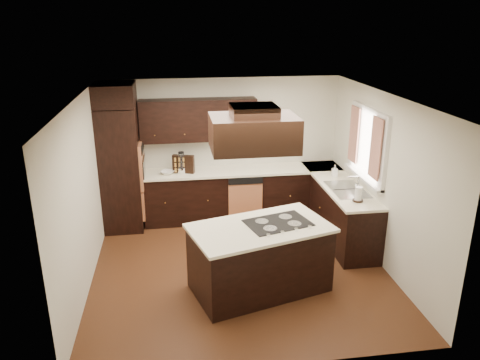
# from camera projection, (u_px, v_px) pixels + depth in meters

# --- Properties ---
(floor) EXTENTS (4.20, 4.20, 0.02)m
(floor) POSITION_uv_depth(u_px,v_px,m) (239.00, 268.00, 6.91)
(floor) COLOR brown
(floor) RESTS_ON ground
(ceiling) EXTENTS (4.20, 4.20, 0.02)m
(ceiling) POSITION_uv_depth(u_px,v_px,m) (239.00, 97.00, 6.07)
(ceiling) COLOR silver
(ceiling) RESTS_ON ground
(wall_back) EXTENTS (4.20, 0.02, 2.50)m
(wall_back) POSITION_uv_depth(u_px,v_px,m) (222.00, 148.00, 8.46)
(wall_back) COLOR beige
(wall_back) RESTS_ON ground
(wall_front) EXTENTS (4.20, 0.02, 2.50)m
(wall_front) POSITION_uv_depth(u_px,v_px,m) (270.00, 263.00, 4.52)
(wall_front) COLOR beige
(wall_front) RESTS_ON ground
(wall_left) EXTENTS (0.02, 4.20, 2.50)m
(wall_left) POSITION_uv_depth(u_px,v_px,m) (82.00, 196.00, 6.20)
(wall_left) COLOR beige
(wall_left) RESTS_ON ground
(wall_right) EXTENTS (0.02, 4.20, 2.50)m
(wall_right) POSITION_uv_depth(u_px,v_px,m) (383.00, 180.00, 6.78)
(wall_right) COLOR beige
(wall_right) RESTS_ON ground
(oven_column) EXTENTS (0.65, 0.75, 2.12)m
(oven_column) POSITION_uv_depth(u_px,v_px,m) (121.00, 169.00, 7.90)
(oven_column) COLOR black
(oven_column) RESTS_ON floor
(wall_oven_face) EXTENTS (0.05, 0.62, 0.78)m
(wall_oven_face) POSITION_uv_depth(u_px,v_px,m) (142.00, 165.00, 7.93)
(wall_oven_face) COLOR #C9794C
(wall_oven_face) RESTS_ON oven_column
(base_cabinets_back) EXTENTS (2.93, 0.60, 0.88)m
(base_cabinets_back) POSITION_uv_depth(u_px,v_px,m) (227.00, 195.00, 8.44)
(base_cabinets_back) COLOR black
(base_cabinets_back) RESTS_ON floor
(base_cabinets_right) EXTENTS (0.60, 2.40, 0.88)m
(base_cabinets_right) POSITION_uv_depth(u_px,v_px,m) (337.00, 209.00, 7.85)
(base_cabinets_right) COLOR black
(base_cabinets_right) RESTS_ON floor
(countertop_back) EXTENTS (2.93, 0.63, 0.04)m
(countertop_back) POSITION_uv_depth(u_px,v_px,m) (227.00, 171.00, 8.28)
(countertop_back) COLOR white
(countertop_back) RESTS_ON base_cabinets_back
(countertop_right) EXTENTS (0.63, 2.40, 0.04)m
(countertop_right) POSITION_uv_depth(u_px,v_px,m) (339.00, 183.00, 7.69)
(countertop_right) COLOR white
(countertop_right) RESTS_ON base_cabinets_right
(upper_cabinets) EXTENTS (2.00, 0.34, 0.72)m
(upper_cabinets) POSITION_uv_depth(u_px,v_px,m) (198.00, 120.00, 8.04)
(upper_cabinets) COLOR black
(upper_cabinets) RESTS_ON wall_back
(dishwasher_front) EXTENTS (0.60, 0.05, 0.72)m
(dishwasher_front) POSITION_uv_depth(u_px,v_px,m) (245.00, 203.00, 8.22)
(dishwasher_front) COLOR #C9794C
(dishwasher_front) RESTS_ON floor
(window_frame) EXTENTS (0.06, 1.32, 1.12)m
(window_frame) POSITION_uv_depth(u_px,v_px,m) (368.00, 144.00, 7.15)
(window_frame) COLOR white
(window_frame) RESTS_ON wall_right
(window_pane) EXTENTS (0.00, 1.20, 1.00)m
(window_pane) POSITION_uv_depth(u_px,v_px,m) (369.00, 144.00, 7.16)
(window_pane) COLOR white
(window_pane) RESTS_ON wall_right
(curtain_left) EXTENTS (0.02, 0.34, 0.90)m
(curtain_left) POSITION_uv_depth(u_px,v_px,m) (376.00, 148.00, 6.74)
(curtain_left) COLOR #CDAE99
(curtain_left) RESTS_ON wall_right
(curtain_right) EXTENTS (0.02, 0.34, 0.90)m
(curtain_right) POSITION_uv_depth(u_px,v_px,m) (354.00, 134.00, 7.52)
(curtain_right) COLOR #CDAE99
(curtain_right) RESTS_ON wall_right
(sink_rim) EXTENTS (0.52, 0.84, 0.01)m
(sink_rim) POSITION_uv_depth(u_px,v_px,m) (347.00, 189.00, 7.36)
(sink_rim) COLOR silver
(sink_rim) RESTS_ON countertop_right
(island) EXTENTS (1.93, 1.39, 0.88)m
(island) POSITION_uv_depth(u_px,v_px,m) (260.00, 259.00, 6.23)
(island) COLOR black
(island) RESTS_ON floor
(island_top) EXTENTS (2.01, 1.46, 0.04)m
(island_top) POSITION_uv_depth(u_px,v_px,m) (260.00, 228.00, 6.08)
(island_top) COLOR white
(island_top) RESTS_ON island
(cooktop) EXTENTS (0.94, 0.75, 0.01)m
(cooktop) POSITION_uv_depth(u_px,v_px,m) (278.00, 223.00, 6.17)
(cooktop) COLOR black
(cooktop) RESTS_ON island_top
(range_hood) EXTENTS (1.05, 0.72, 0.42)m
(range_hood) POSITION_uv_depth(u_px,v_px,m) (254.00, 133.00, 5.69)
(range_hood) COLOR black
(range_hood) RESTS_ON ceiling
(hood_duct) EXTENTS (0.55, 0.50, 0.13)m
(hood_duct) POSITION_uv_depth(u_px,v_px,m) (254.00, 111.00, 5.59)
(hood_duct) COLOR black
(hood_duct) RESTS_ON ceiling
(blender_base) EXTENTS (0.15, 0.15, 0.10)m
(blender_base) POSITION_uv_depth(u_px,v_px,m) (182.00, 170.00, 8.11)
(blender_base) COLOR silver
(blender_base) RESTS_ON countertop_back
(blender_pitcher) EXTENTS (0.13, 0.13, 0.26)m
(blender_pitcher) POSITION_uv_depth(u_px,v_px,m) (181.00, 160.00, 8.05)
(blender_pitcher) COLOR silver
(blender_pitcher) RESTS_ON blender_base
(spice_rack) EXTENTS (0.39, 0.22, 0.31)m
(spice_rack) POSITION_uv_depth(u_px,v_px,m) (183.00, 164.00, 8.10)
(spice_rack) COLOR black
(spice_rack) RESTS_ON countertop_back
(mixing_bowl) EXTENTS (0.31, 0.31, 0.06)m
(mixing_bowl) POSITION_uv_depth(u_px,v_px,m) (168.00, 172.00, 8.07)
(mixing_bowl) COLOR white
(mixing_bowl) RESTS_ON countertop_back
(soap_bottle) EXTENTS (0.11, 0.11, 0.20)m
(soap_bottle) POSITION_uv_depth(u_px,v_px,m) (335.00, 171.00, 7.92)
(soap_bottle) COLOR white
(soap_bottle) RESTS_ON countertop_right
(paper_towel) EXTENTS (0.13, 0.13, 0.23)m
(paper_towel) POSITION_uv_depth(u_px,v_px,m) (358.00, 194.00, 6.86)
(paper_towel) COLOR white
(paper_towel) RESTS_ON countertop_right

